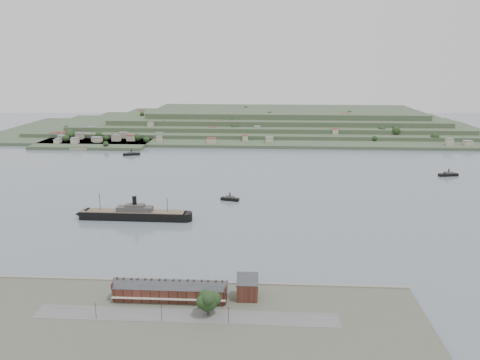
# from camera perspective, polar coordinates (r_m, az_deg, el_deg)

# --- Properties ---
(ground) EXTENTS (1400.00, 1400.00, 0.00)m
(ground) POSITION_cam_1_polar(r_m,az_deg,el_deg) (390.76, -2.08, -2.59)
(ground) COLOR slate
(ground) RESTS_ON ground
(near_shore) EXTENTS (220.00, 80.00, 2.60)m
(near_shore) POSITION_cam_1_polar(r_m,az_deg,el_deg) (220.74, -6.82, -16.97)
(near_shore) COLOR #4C5142
(near_shore) RESTS_ON ground
(terrace_row) EXTENTS (55.60, 9.80, 11.07)m
(terrace_row) POSITION_cam_1_polar(r_m,az_deg,el_deg) (235.55, -8.52, -13.22)
(terrace_row) COLOR #402017
(terrace_row) RESTS_ON ground
(gabled_building) EXTENTS (10.40, 10.18, 14.09)m
(gabled_building) POSITION_cam_1_polar(r_m,az_deg,el_deg) (234.10, 0.93, -12.86)
(gabled_building) COLOR #402017
(gabled_building) RESTS_ON ground
(far_peninsula) EXTENTS (760.00, 309.00, 30.00)m
(far_peninsula) POSITION_cam_1_polar(r_m,az_deg,el_deg) (771.43, 2.74, 7.00)
(far_peninsula) COLOR #344830
(far_peninsula) RESTS_ON ground
(steamship) EXTENTS (88.77, 11.53, 21.31)m
(steamship) POSITION_cam_1_polar(r_m,az_deg,el_deg) (356.06, -13.24, -4.08)
(steamship) COLOR black
(steamship) RESTS_ON ground
(tugboat) EXTENTS (16.00, 7.52, 6.96)m
(tugboat) POSITION_cam_1_polar(r_m,az_deg,el_deg) (391.52, -1.24, -2.28)
(tugboat) COLOR black
(tugboat) RESTS_ON ground
(ferry_west) EXTENTS (21.20, 11.28, 7.66)m
(ferry_west) POSITION_cam_1_polar(r_m,az_deg,el_deg) (586.60, -13.09, 3.14)
(ferry_west) COLOR black
(ferry_west) RESTS_ON ground
(ferry_east) EXTENTS (20.41, 9.62, 7.39)m
(ferry_east) POSITION_cam_1_polar(r_m,az_deg,el_deg) (516.20, 24.06, 0.64)
(ferry_east) COLOR black
(ferry_east) RESTS_ON ground
(fig_tree) EXTENTS (11.16, 9.67, 12.46)m
(fig_tree) POSITION_cam_1_polar(r_m,az_deg,el_deg) (219.60, -3.89, -14.47)
(fig_tree) COLOR #3C291B
(fig_tree) RESTS_ON ground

